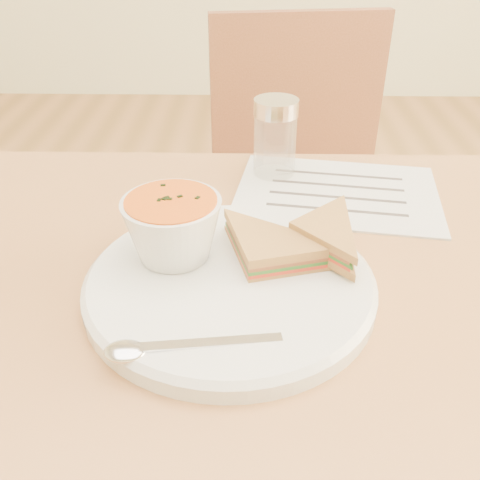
# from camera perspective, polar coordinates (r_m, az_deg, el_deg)

# --- Properties ---
(chair_far) EXTENTS (0.45, 0.45, 0.89)m
(chair_far) POSITION_cam_1_polar(r_m,az_deg,el_deg) (1.23, 7.13, 0.58)
(chair_far) COLOR brown
(chair_far) RESTS_ON floor
(plate) EXTENTS (0.36, 0.36, 0.02)m
(plate) POSITION_cam_1_polar(r_m,az_deg,el_deg) (0.55, -1.08, -4.77)
(plate) COLOR silver
(plate) RESTS_ON dining_table
(soup_bowl) EXTENTS (0.13, 0.13, 0.07)m
(soup_bowl) POSITION_cam_1_polar(r_m,az_deg,el_deg) (0.56, -7.14, 0.93)
(soup_bowl) COLOR silver
(soup_bowl) RESTS_ON plate
(sandwich_half_a) EXTENTS (0.13, 0.13, 0.03)m
(sandwich_half_a) POSITION_cam_1_polar(r_m,az_deg,el_deg) (0.53, 0.90, -3.75)
(sandwich_half_a) COLOR #BE8343
(sandwich_half_a) RESTS_ON plate
(sandwich_half_b) EXTENTS (0.13, 0.13, 0.03)m
(sandwich_half_b) POSITION_cam_1_polar(r_m,az_deg,el_deg) (0.57, 5.16, 0.70)
(sandwich_half_b) COLOR #BE8343
(sandwich_half_b) RESTS_ON plate
(spoon) EXTENTS (0.19, 0.06, 0.01)m
(spoon) POSITION_cam_1_polar(r_m,az_deg,el_deg) (0.47, -5.49, -11.14)
(spoon) COLOR silver
(spoon) RESTS_ON plate
(paper_menu) EXTENTS (0.30, 0.24, 0.00)m
(paper_menu) POSITION_cam_1_polar(r_m,az_deg,el_deg) (0.75, 10.30, 5.03)
(paper_menu) COLOR silver
(paper_menu) RESTS_ON dining_table
(condiment_shaker) EXTENTS (0.06, 0.06, 0.11)m
(condiment_shaker) POSITION_cam_1_polar(r_m,az_deg,el_deg) (0.77, 3.76, 10.77)
(condiment_shaker) COLOR silver
(condiment_shaker) RESTS_ON dining_table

